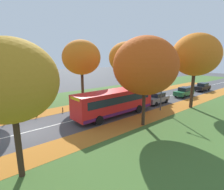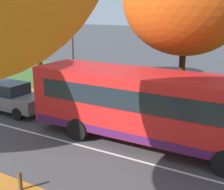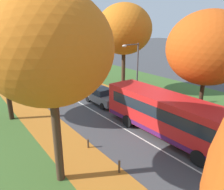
% 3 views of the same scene
% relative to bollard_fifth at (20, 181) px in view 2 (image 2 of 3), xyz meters
% --- Properties ---
extents(grass_verge_right, '(12.00, 90.00, 0.01)m').
position_rel_bollard_fifth_xyz_m(grass_verge_right, '(12.79, 8.60, -0.30)').
color(grass_verge_right, '#3D6028').
rests_on(grass_verge_right, ground).
extents(leaf_litter_right, '(2.80, 60.00, 0.00)m').
position_rel_bollard_fifth_xyz_m(leaf_litter_right, '(8.19, 2.60, -0.30)').
color(leaf_litter_right, '#B26B23').
rests_on(leaf_litter_right, grass_verge_right).
extents(bollard_fifth, '(0.12, 0.12, 0.61)m').
position_rel_bollard_fifth_xyz_m(bollard_fifth, '(0.00, 0.00, 0.00)').
color(bollard_fifth, '#4C3823').
rests_on(bollard_fifth, ground).
extents(streetlamp_right, '(1.89, 0.28, 6.00)m').
position_rel_bollard_fifth_xyz_m(streetlamp_right, '(7.26, 3.65, 3.43)').
color(streetlamp_right, '#47474C').
rests_on(streetlamp_right, ground).
extents(bus, '(2.73, 10.42, 2.98)m').
position_rel_bollard_fifth_xyz_m(bus, '(5.24, -2.12, 1.40)').
color(bus, red).
rests_on(bus, ground).
extents(car_grey_lead, '(1.83, 4.22, 1.62)m').
position_rel_bollard_fifth_xyz_m(car_grey_lead, '(5.23, 6.18, 0.51)').
color(car_grey_lead, slate).
rests_on(car_grey_lead, ground).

